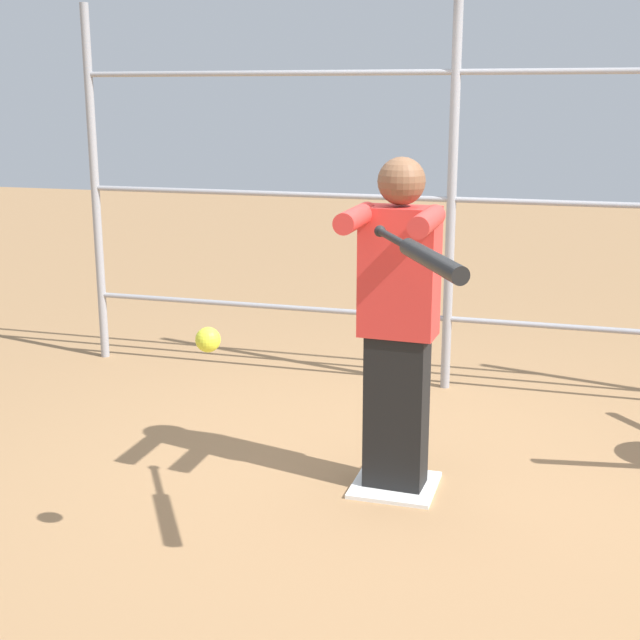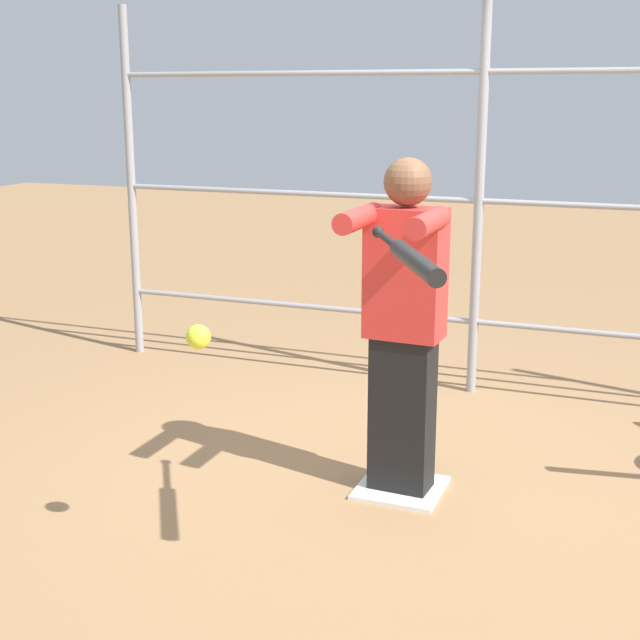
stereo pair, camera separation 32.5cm
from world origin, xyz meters
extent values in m
plane|color=#9E754C|center=(0.00, 0.00, 0.00)|extent=(24.00, 24.00, 0.00)
cube|color=white|center=(0.00, 0.00, 0.01)|extent=(0.40, 0.40, 0.02)
cylinder|color=#939399|center=(0.00, -1.60, 1.23)|extent=(0.06, 0.06, 2.46)
cylinder|color=#939399|center=(2.50, -1.60, 1.23)|extent=(0.06, 0.06, 2.46)
cylinder|color=#939399|center=(0.00, -1.60, 0.46)|extent=(4.99, 0.04, 0.04)
cylinder|color=#939399|center=(0.00, -1.60, 1.23)|extent=(4.99, 0.04, 0.04)
cylinder|color=#939399|center=(0.00, -1.60, 2.00)|extent=(4.99, 0.04, 0.04)
cube|color=black|center=(0.00, 0.00, 0.39)|extent=(0.29, 0.19, 0.77)
cube|color=red|center=(0.00, 0.00, 1.07)|extent=(0.36, 0.22, 0.60)
sphere|color=brown|center=(0.00, 0.00, 1.49)|extent=(0.22, 0.22, 0.22)
cylinder|color=red|center=(-0.16, 0.22, 1.34)|extent=(0.09, 0.43, 0.09)
cylinder|color=red|center=(0.16, 0.21, 1.34)|extent=(0.09, 0.43, 0.09)
sphere|color=black|center=(0.00, 0.43, 1.32)|extent=(0.05, 0.05, 0.05)
cylinder|color=black|center=(-0.09, 0.57, 1.32)|extent=(0.20, 0.30, 0.04)
cylinder|color=black|center=(-0.30, 0.92, 1.30)|extent=(0.31, 0.46, 0.08)
sphere|color=yellow|center=(0.53, 0.98, 0.97)|extent=(0.10, 0.10, 0.10)
camera|label=1|loc=(-0.79, 3.96, 1.86)|focal=50.00mm
camera|label=2|loc=(-1.10, 3.85, 1.86)|focal=50.00mm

